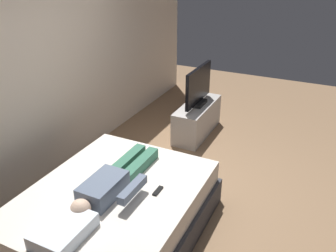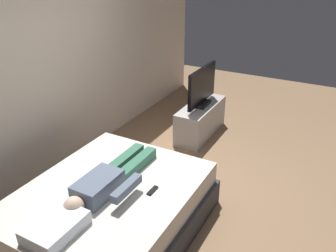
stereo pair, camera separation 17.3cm
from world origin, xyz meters
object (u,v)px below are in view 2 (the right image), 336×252
object	(u,v)px
bed	(110,212)
tv	(202,87)
person	(108,180)
remote	(153,190)
pillow	(56,227)
tv_stand	(200,120)

from	to	relation	value
bed	tv	bearing A→B (deg)	2.02
person	remote	size ratio (longest dim) A/B	8.40
bed	person	distance (m)	0.36
remote	tv	bearing A→B (deg)	12.10
bed	remote	distance (m)	0.52
bed	pillow	bearing A→B (deg)	180.00
person	remote	distance (m)	0.44
person	tv	xyz separation A→B (m)	(2.41, 0.08, 0.16)
pillow	tv	xyz separation A→B (m)	(3.11, 0.09, 0.18)
person	tv	world-z (taller)	tv
person	tv	size ratio (longest dim) A/B	1.43
tv_stand	tv	world-z (taller)	tv
remote	tv_stand	distance (m)	2.33
bed	person	xyz separation A→B (m)	(0.03, 0.01, 0.36)
tv_stand	remote	bearing A→B (deg)	-167.90
bed	tv	size ratio (longest dim) A/B	2.24
bed	person	size ratio (longest dim) A/B	1.57
pillow	tv	size ratio (longest dim) A/B	0.55
tv	pillow	bearing A→B (deg)	-178.41
pillow	bed	bearing A→B (deg)	-0.00
person	remote	bearing A→B (deg)	-69.53
bed	tv	xyz separation A→B (m)	(2.44, 0.09, 0.52)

